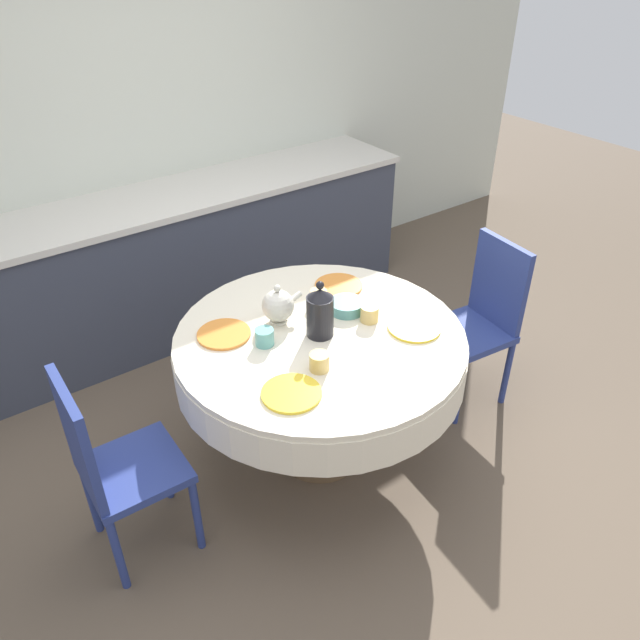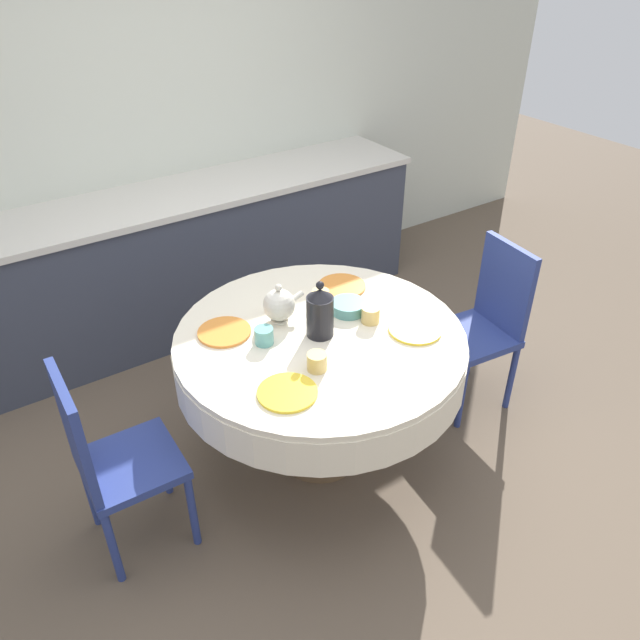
{
  "view_description": "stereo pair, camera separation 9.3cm",
  "coord_description": "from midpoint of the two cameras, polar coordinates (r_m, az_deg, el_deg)",
  "views": [
    {
      "loc": [
        -1.41,
        -1.93,
        2.43
      ],
      "look_at": [
        0.0,
        0.0,
        0.85
      ],
      "focal_mm": 35.0,
      "sensor_mm": 36.0,
      "label": 1
    },
    {
      "loc": [
        -1.33,
        -1.98,
        2.43
      ],
      "look_at": [
        0.0,
        0.0,
        0.85
      ],
      "focal_mm": 35.0,
      "sensor_mm": 36.0,
      "label": 2
    }
  ],
  "objects": [
    {
      "name": "wall_back",
      "position": [
        4.25,
        -14.48,
        17.09
      ],
      "size": [
        7.0,
        0.05,
        2.6
      ],
      "color": "beige",
      "rests_on": "ground_plane"
    },
    {
      "name": "cup_near_left",
      "position": [
        2.67,
        0.71,
        -3.86
      ],
      "size": [
        0.09,
        0.09,
        0.08
      ],
      "primitive_type": "cylinder",
      "color": "#DBB766",
      "rests_on": "dining_table"
    },
    {
      "name": "plate_near_left",
      "position": [
        2.57,
        -1.96,
        -6.65
      ],
      "size": [
        0.25,
        0.25,
        0.01
      ],
      "primitive_type": "cylinder",
      "color": "yellow",
      "rests_on": "dining_table"
    },
    {
      "name": "cup_far_right",
      "position": [
        3.11,
        0.92,
        2.06
      ],
      "size": [
        0.09,
        0.09,
        0.08
      ],
      "primitive_type": "cylinder",
      "color": "#DBB766",
      "rests_on": "dining_table"
    },
    {
      "name": "teapot",
      "position": [
        2.96,
        -2.84,
        1.39
      ],
      "size": [
        0.21,
        0.16,
        0.2
      ],
      "color": "silver",
      "rests_on": "dining_table"
    },
    {
      "name": "coffee_carafe",
      "position": [
        2.84,
        1.0,
        0.67
      ],
      "size": [
        0.13,
        0.13,
        0.28
      ],
      "color": "black",
      "rests_on": "dining_table"
    },
    {
      "name": "chair_left",
      "position": [
        3.57,
        15.63,
        0.04
      ],
      "size": [
        0.44,
        0.44,
        0.97
      ],
      "rotation": [
        0.0,
        0.0,
        1.46
      ],
      "color": "navy",
      "rests_on": "ground_plane"
    },
    {
      "name": "plate_near_right",
      "position": [
        2.97,
        9.56,
        -0.88
      ],
      "size": [
        0.25,
        0.25,
        0.01
      ],
      "primitive_type": "cylinder",
      "color": "yellow",
      "rests_on": "dining_table"
    },
    {
      "name": "chair_right",
      "position": [
        2.77,
        -17.81,
        -11.86
      ],
      "size": [
        0.41,
        0.41,
        0.97
      ],
      "rotation": [
        0.0,
        0.0,
        -1.6
      ],
      "color": "navy",
      "rests_on": "ground_plane"
    },
    {
      "name": "fruit_bowl",
      "position": [
        3.06,
        3.46,
        1.2
      ],
      "size": [
        0.17,
        0.17,
        0.05
      ],
      "primitive_type": "cylinder",
      "color": "#569993",
      "rests_on": "dining_table"
    },
    {
      "name": "plate_far_right",
      "position": [
        3.27,
        2.82,
        3.11
      ],
      "size": [
        0.25,
        0.25,
        0.01
      ],
      "primitive_type": "cylinder",
      "color": "orange",
      "rests_on": "dining_table"
    },
    {
      "name": "plate_far_left",
      "position": [
        2.94,
        -7.85,
        -1.1
      ],
      "size": [
        0.25,
        0.25,
        0.01
      ],
      "primitive_type": "cylinder",
      "color": "orange",
      "rests_on": "dining_table"
    },
    {
      "name": "cup_near_right",
      "position": [
        2.99,
        5.53,
        0.47
      ],
      "size": [
        0.09,
        0.09,
        0.08
      ],
      "primitive_type": "cylinder",
      "color": "#DBB766",
      "rests_on": "dining_table"
    },
    {
      "name": "cup_far_left",
      "position": [
        2.84,
        -4.21,
        -1.47
      ],
      "size": [
        0.09,
        0.09,
        0.08
      ],
      "primitive_type": "cylinder",
      "color": "#5BA39E",
      "rests_on": "dining_table"
    },
    {
      "name": "kitchen_counter",
      "position": [
        4.26,
        -11.28,
        5.5
      ],
      "size": [
        3.24,
        0.64,
        0.95
      ],
      "color": "#383D4C",
      "rests_on": "ground_plane"
    },
    {
      "name": "dining_table",
      "position": [
        2.98,
        0.89,
        -3.26
      ],
      "size": [
        1.38,
        1.38,
        0.77
      ],
      "color": "brown",
      "rests_on": "ground_plane"
    },
    {
      "name": "ground_plane",
      "position": [
        3.41,
        0.8,
        -11.99
      ],
      "size": [
        12.0,
        12.0,
        0.0
      ],
      "primitive_type": "plane",
      "color": "brown"
    }
  ]
}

